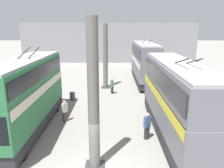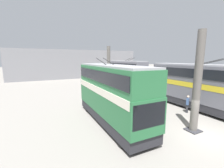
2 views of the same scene
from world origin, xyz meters
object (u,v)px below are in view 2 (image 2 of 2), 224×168
(bus_right_far, at_px, (111,90))
(person_aisle_midway, at_px, (120,89))
(oil_drum, at_px, (102,98))
(person_by_left_row, at_px, (187,103))
(bus_left_near, at_px, (196,84))
(person_by_right_row, at_px, (125,105))
(bus_left_far, at_px, (125,72))

(bus_right_far, relative_size, person_aisle_midway, 6.03)
(person_aisle_midway, bearing_deg, oil_drum, 1.41)
(person_by_left_row, relative_size, oil_drum, 2.26)
(bus_left_near, relative_size, person_by_right_row, 6.64)
(bus_left_near, distance_m, person_by_right_row, 8.34)
(bus_left_near, xyz_separation_m, oil_drum, (7.42, 8.22, -2.43))
(bus_right_far, distance_m, person_by_left_row, 8.51)
(person_by_left_row, xyz_separation_m, person_by_right_row, (2.69, 5.90, -0.06))
(person_by_left_row, bearing_deg, bus_left_far, -37.75)
(person_by_left_row, distance_m, oil_drum, 10.16)
(person_by_right_row, bearing_deg, bus_left_near, 24.31)
(oil_drum, bearing_deg, person_by_left_row, -141.65)
(bus_left_near, bearing_deg, person_by_right_row, 74.58)
(bus_left_far, height_order, oil_drum, bus_left_far)
(bus_left_near, height_order, person_aisle_midway, bus_left_near)
(bus_left_far, xyz_separation_m, person_by_right_row, (-12.92, 7.83, -2.02))
(bus_right_far, bearing_deg, bus_left_far, -35.30)
(bus_left_far, relative_size, oil_drum, 13.79)
(bus_right_far, bearing_deg, bus_left_near, -94.48)
(oil_drum, bearing_deg, person_aisle_midway, -60.92)
(person_by_left_row, height_order, person_by_right_row, person_by_left_row)
(bus_left_far, height_order, person_by_right_row, bus_left_far)
(oil_drum, bearing_deg, bus_right_far, 164.08)
(person_by_right_row, distance_m, oil_drum, 5.30)
(bus_right_far, height_order, person_aisle_midway, bus_right_far)
(person_aisle_midway, xyz_separation_m, person_by_right_row, (-7.47, 3.57, 0.01))
(person_aisle_midway, bearing_deg, bus_right_far, 28.79)
(bus_right_far, relative_size, person_by_right_row, 5.96)
(person_by_left_row, bearing_deg, person_aisle_midway, -17.82)
(person_aisle_midway, distance_m, person_by_right_row, 8.28)
(bus_right_far, bearing_deg, person_by_right_row, -59.17)
(person_aisle_midway, bearing_deg, bus_left_far, -155.67)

